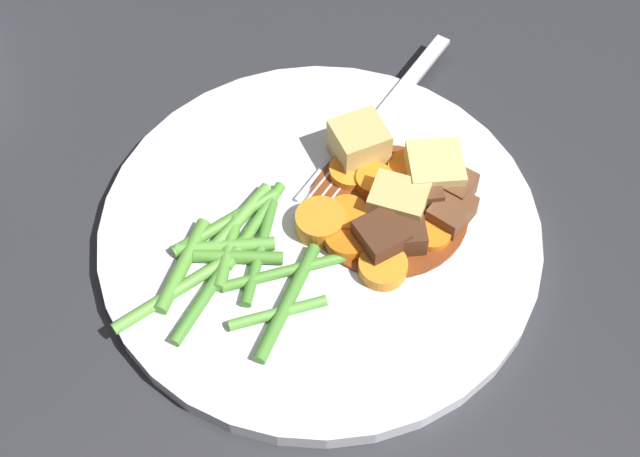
# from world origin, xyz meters

# --- Properties ---
(ground_plane) EXTENTS (3.00, 3.00, 0.00)m
(ground_plane) POSITION_xyz_m (0.00, 0.00, 0.00)
(ground_plane) COLOR #2D2D33
(dinner_plate) EXTENTS (0.27, 0.27, 0.01)m
(dinner_plate) POSITION_xyz_m (0.00, 0.00, 0.01)
(dinner_plate) COLOR white
(dinner_plate) RESTS_ON ground_plane
(stew_sauce) EXTENTS (0.10, 0.10, 0.00)m
(stew_sauce) POSITION_xyz_m (0.04, -0.01, 0.01)
(stew_sauce) COLOR brown
(stew_sauce) RESTS_ON dinner_plate
(carrot_slice_0) EXTENTS (0.03, 0.03, 0.01)m
(carrot_slice_0) POSITION_xyz_m (0.02, -0.01, 0.02)
(carrot_slice_0) COLOR orange
(carrot_slice_0) RESTS_ON dinner_plate
(carrot_slice_1) EXTENTS (0.03, 0.03, 0.01)m
(carrot_slice_1) POSITION_xyz_m (0.05, -0.04, 0.02)
(carrot_slice_1) COLOR orange
(carrot_slice_1) RESTS_ON dinner_plate
(carrot_slice_2) EXTENTS (0.04, 0.04, 0.01)m
(carrot_slice_2) POSITION_xyz_m (0.00, 0.00, 0.02)
(carrot_slice_2) COLOR orange
(carrot_slice_2) RESTS_ON dinner_plate
(carrot_slice_3) EXTENTS (0.04, 0.04, 0.01)m
(carrot_slice_3) POSITION_xyz_m (0.01, -0.05, 0.02)
(carrot_slice_3) COLOR orange
(carrot_slice_3) RESTS_ON dinner_plate
(carrot_slice_4) EXTENTS (0.03, 0.03, 0.01)m
(carrot_slice_4) POSITION_xyz_m (0.04, 0.02, 0.02)
(carrot_slice_4) COLOR orange
(carrot_slice_4) RESTS_ON dinner_plate
(carrot_slice_5) EXTENTS (0.04, 0.04, 0.01)m
(carrot_slice_5) POSITION_xyz_m (0.07, -0.00, 0.02)
(carrot_slice_5) COLOR orange
(carrot_slice_5) RESTS_ON dinner_plate
(carrot_slice_6) EXTENTS (0.03, 0.03, 0.01)m
(carrot_slice_6) POSITION_xyz_m (0.05, 0.01, 0.02)
(carrot_slice_6) COLOR orange
(carrot_slice_6) RESTS_ON dinner_plate
(carrot_slice_7) EXTENTS (0.04, 0.04, 0.01)m
(carrot_slice_7) POSITION_xyz_m (0.01, -0.02, 0.02)
(carrot_slice_7) COLOR orange
(carrot_slice_7) RESTS_ON dinner_plate
(potato_chunk_0) EXTENTS (0.04, 0.04, 0.03)m
(potato_chunk_0) POSITION_xyz_m (0.05, 0.03, 0.03)
(potato_chunk_0) COLOR #DBBC6B
(potato_chunk_0) RESTS_ON dinner_plate
(potato_chunk_1) EXTENTS (0.05, 0.05, 0.02)m
(potato_chunk_1) POSITION_xyz_m (0.08, -0.01, 0.03)
(potato_chunk_1) COLOR #E5CC7A
(potato_chunk_1) RESTS_ON dinner_plate
(potato_chunk_2) EXTENTS (0.04, 0.04, 0.02)m
(potato_chunk_2) POSITION_xyz_m (0.05, -0.02, 0.02)
(potato_chunk_2) COLOR #DBBC6B
(potato_chunk_2) RESTS_ON dinner_plate
(meat_chunk_0) EXTENTS (0.03, 0.03, 0.02)m
(meat_chunk_0) POSITION_xyz_m (0.07, -0.04, 0.02)
(meat_chunk_0) COLOR brown
(meat_chunk_0) RESTS_ON dinner_plate
(meat_chunk_1) EXTENTS (0.03, 0.03, 0.02)m
(meat_chunk_1) POSITION_xyz_m (0.02, -0.03, 0.02)
(meat_chunk_1) COLOR #4C2B19
(meat_chunk_1) RESTS_ON dinner_plate
(meat_chunk_2) EXTENTS (0.03, 0.03, 0.02)m
(meat_chunk_2) POSITION_xyz_m (0.04, -0.04, 0.02)
(meat_chunk_2) COLOR #4C2B19
(meat_chunk_2) RESTS_ON dinner_plate
(meat_chunk_3) EXTENTS (0.03, 0.03, 0.02)m
(meat_chunk_3) POSITION_xyz_m (0.08, -0.03, 0.02)
(meat_chunk_3) COLOR brown
(meat_chunk_3) RESTS_ON dinner_plate
(meat_chunk_4) EXTENTS (0.02, 0.02, 0.02)m
(meat_chunk_4) POSITION_xyz_m (0.06, -0.02, 0.02)
(meat_chunk_4) COLOR #56331E
(meat_chunk_4) RESTS_ON dinner_plate
(green_bean_0) EXTENTS (0.07, 0.04, 0.01)m
(green_bean_0) POSITION_xyz_m (-0.08, -0.00, 0.02)
(green_bean_0) COLOR #4C8E33
(green_bean_0) RESTS_ON dinner_plate
(green_bean_1) EXTENTS (0.08, 0.03, 0.01)m
(green_bean_1) POSITION_xyz_m (-0.03, -0.02, 0.02)
(green_bean_1) COLOR #599E38
(green_bean_1) RESTS_ON dinner_plate
(green_bean_2) EXTENTS (0.05, 0.03, 0.01)m
(green_bean_2) POSITION_xyz_m (-0.04, 0.03, 0.02)
(green_bean_2) COLOR #66AD42
(green_bean_2) RESTS_ON dinner_plate
(green_bean_3) EXTENTS (0.06, 0.04, 0.01)m
(green_bean_3) POSITION_xyz_m (-0.03, 0.02, 0.02)
(green_bean_3) COLOR #599E38
(green_bean_3) RESTS_ON dinner_plate
(green_bean_4) EXTENTS (0.06, 0.05, 0.01)m
(green_bean_4) POSITION_xyz_m (-0.08, 0.02, 0.02)
(green_bean_4) COLOR #599E38
(green_bean_4) RESTS_ON dinner_plate
(green_bean_5) EXTENTS (0.06, 0.02, 0.01)m
(green_bean_5) POSITION_xyz_m (-0.06, -0.04, 0.02)
(green_bean_5) COLOR #66AD42
(green_bean_5) RESTS_ON dinner_plate
(green_bean_6) EXTENTS (0.04, 0.04, 0.01)m
(green_bean_6) POSITION_xyz_m (-0.06, 0.02, 0.02)
(green_bean_6) COLOR #599E38
(green_bean_6) RESTS_ON dinner_plate
(green_bean_7) EXTENTS (0.05, 0.04, 0.01)m
(green_bean_7) POSITION_xyz_m (-0.05, 0.01, 0.02)
(green_bean_7) COLOR #599E38
(green_bean_7) RESTS_ON dinner_plate
(green_bean_8) EXTENTS (0.07, 0.05, 0.01)m
(green_bean_8) POSITION_xyz_m (-0.05, -0.03, 0.02)
(green_bean_8) COLOR #4C8E33
(green_bean_8) RESTS_ON dinner_plate
(green_bean_9) EXTENTS (0.06, 0.04, 0.01)m
(green_bean_9) POSITION_xyz_m (-0.06, 0.02, 0.02)
(green_bean_9) COLOR #66AD42
(green_bean_9) RESTS_ON dinner_plate
(green_bean_10) EXTENTS (0.07, 0.01, 0.01)m
(green_bean_10) POSITION_xyz_m (-0.05, 0.04, 0.02)
(green_bean_10) COLOR #599E38
(green_bean_10) RESTS_ON dinner_plate
(green_bean_11) EXTENTS (0.06, 0.06, 0.01)m
(green_bean_11) POSITION_xyz_m (-0.04, 0.01, 0.02)
(green_bean_11) COLOR #4C8E33
(green_bean_11) RESTS_ON dinner_plate
(green_bean_12) EXTENTS (0.08, 0.01, 0.01)m
(green_bean_12) POSITION_xyz_m (-0.10, 0.01, 0.02)
(green_bean_12) COLOR #66AD42
(green_bean_12) RESTS_ON dinner_plate
(fork) EXTENTS (0.17, 0.08, 0.00)m
(fork) POSITION_xyz_m (0.08, 0.05, 0.01)
(fork) COLOR silver
(fork) RESTS_ON dinner_plate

